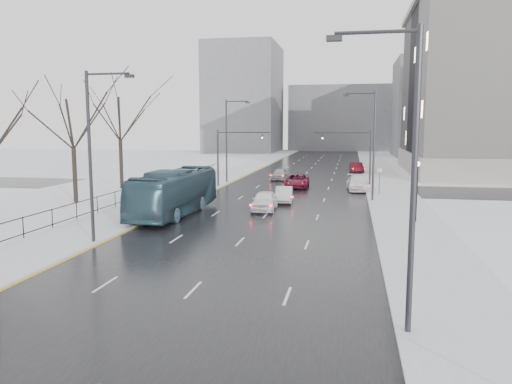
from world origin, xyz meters
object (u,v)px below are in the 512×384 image
Objects in this scene: streetlight_l_near at (93,148)px; sedan_right_near at (284,194)px; streetlight_r_mid at (372,140)px; sedan_right_distant at (357,168)px; sedan_right_far at (358,183)px; mast_signal_right at (360,152)px; sedan_center_far at (280,174)px; mast_signal_left at (227,151)px; tree_park_d at (76,203)px; streetlight_l_far at (228,137)px; sedan_right_cross at (297,181)px; bus at (175,192)px; lamppost_r_mid at (417,183)px; tree_park_e at (122,189)px; sedan_center_near at (264,201)px; streetlight_r_near at (407,167)px; no_uturn_sign at (380,173)px.

streetlight_l_near is 2.35× the size of sedan_right_near.
streetlight_r_mid is 28.97m from sedan_right_distant.
mast_signal_right is at bearing 62.25° from sedan_right_far.
sedan_center_far is at bearing 122.65° from streetlight_r_mid.
mast_signal_left is (0.84, 28.00, -1.51)m from streetlight_l_near.
streetlight_r_mid is at bearing 13.01° from tree_park_d.
streetlight_l_far is 17.15m from sedan_right_near.
bus is at bearing -112.97° from sedan_right_cross.
streetlight_l_near is 2.34× the size of lamppost_r_mid.
tree_park_e is 26.16m from mast_signal_right.
sedan_center_near is 4.78m from sedan_right_near.
streetlight_l_near is at bearing 148.52° from streetlight_r_near.
mast_signal_left is at bearing 152.69° from streetlight_r_mid.
streetlight_l_far reaches higher than mast_signal_right.
sedan_center_near is at bearing 60.14° from streetlight_l_near.
streetlight_l_far is at bearing 61.85° from tree_park_d.
sedan_right_cross is at bearing -65.45° from sedan_center_far.
mast_signal_right is 7.64m from sedan_right_cross.
streetlight_l_far reaches higher than mast_signal_left.
bus is at bearing -96.25° from sedan_center_far.
streetlight_l_far is at bearing 165.52° from mast_signal_right.
streetlight_r_mid is at bearing 50.76° from streetlight_l_near.
tree_park_e reaches higher than tree_park_d.
streetlight_l_far is 0.80× the size of bus.
bus is at bearing -51.09° from tree_park_e.
tree_park_d is at bearing -133.46° from sedan_right_distant.
sedan_center_far is at bearing 132.32° from sedan_right_far.
tree_park_d is 10.01m from tree_park_e.
sedan_right_distant reaches higher than sedan_right_cross.
sedan_right_far is (-2.00, 3.70, -1.46)m from no_uturn_sign.
streetlight_r_mid and streetlight_l_far have the same top height.
tree_park_d reaches higher than lamppost_r_mid.
tree_park_e is 1.35× the size of streetlight_r_mid.
sedan_right_far is at bearing -1.18° from mast_signal_left.
sedan_right_far is (-0.13, -0.30, -3.27)m from mast_signal_right.
sedan_right_far is (-3.80, 17.70, -2.10)m from lamppost_r_mid.
sedan_right_distant is at bearing 90.35° from mast_signal_right.
tree_park_d reaches higher than sedan_right_near.
lamppost_r_mid reaches higher than sedan_center_far.
sedan_right_near is at bearing -51.88° from mast_signal_left.
sedan_right_far is at bearing 97.16° from streetlight_r_mid.
bus is at bearing -139.42° from no_uturn_sign.
sedan_right_distant reaches higher than sedan_right_near.
sedan_center_near reaches higher than sedan_right_distant.
streetlight_r_mid is 8.18m from mast_signal_right.
sedan_right_far is (14.53, -0.30, -3.27)m from mast_signal_left.
sedan_right_cross reaches higher than sedan_center_far.
streetlight_r_near is 0.80× the size of bus.
lamppost_r_mid is 21.73m from sedan_right_cross.
streetlight_l_near reaches higher than tree_park_d.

